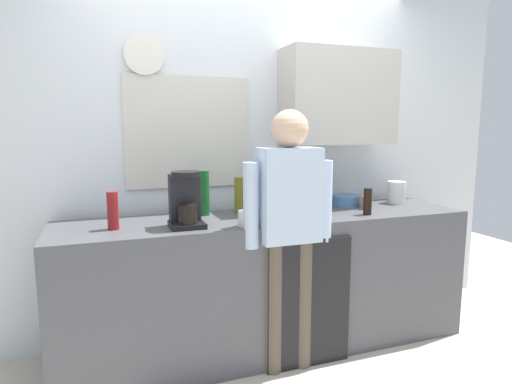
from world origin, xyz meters
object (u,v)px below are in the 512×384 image
object	(u,v)px
coffee_maker	(186,202)
dish_soap	(309,197)
bottle_red_vinegar	(113,211)
bottle_clear_soda	(322,194)
cup_terracotta_mug	(367,203)
bottle_dark_sauce	(368,201)
storage_canister	(396,192)
person_at_sink	(289,220)
cup_white_mug	(245,219)
bottle_olive_oil	(239,195)
bottle_green_wine	(204,193)
mixing_bowl	(345,200)

from	to	relation	value
coffee_maker	dish_soap	world-z (taller)	coffee_maker
bottle_red_vinegar	bottle_clear_soda	xyz separation A→B (m)	(1.34, -0.01, 0.03)
coffee_maker	cup_terracotta_mug	xyz separation A→B (m)	(1.33, 0.11, -0.10)
bottle_red_vinegar	bottle_dark_sauce	bearing A→B (deg)	-4.64
storage_canister	person_at_sink	world-z (taller)	person_at_sink
bottle_red_vinegar	bottle_dark_sauce	world-z (taller)	bottle_red_vinegar
bottle_dark_sauce	cup_terracotta_mug	bearing A→B (deg)	57.36
cup_white_mug	bottle_dark_sauce	bearing A→B (deg)	3.57
storage_canister	person_at_sink	size ratio (longest dim) A/B	0.11
bottle_red_vinegar	person_at_sink	distance (m)	1.02
cup_terracotta_mug	dish_soap	size ratio (longest dim) A/B	0.51
bottle_dark_sauce	dish_soap	world-z (taller)	same
bottle_olive_oil	storage_canister	bearing A→B (deg)	-0.94
bottle_olive_oil	cup_terracotta_mug	xyz separation A→B (m)	(0.92, -0.15, -0.08)
bottle_clear_soda	storage_canister	xyz separation A→B (m)	(0.76, 0.19, -0.05)
bottle_clear_soda	bottle_red_vinegar	bearing A→B (deg)	179.62
bottle_red_vinegar	bottle_green_wine	bearing A→B (deg)	21.10
dish_soap	storage_canister	xyz separation A→B (m)	(0.73, -0.05, 0.01)
coffee_maker	mixing_bowl	world-z (taller)	coffee_maker
bottle_dark_sauce	cup_white_mug	distance (m)	0.89
person_at_sink	dish_soap	bearing A→B (deg)	57.64
dish_soap	bottle_olive_oil	bearing A→B (deg)	-177.12
storage_canister	bottle_green_wine	bearing A→B (deg)	178.18
bottle_olive_oil	person_at_sink	world-z (taller)	person_at_sink
coffee_maker	storage_canister	xyz separation A→B (m)	(1.69, 0.24, -0.06)
coffee_maker	person_at_sink	world-z (taller)	person_at_sink
bottle_green_wine	cup_terracotta_mug	world-z (taller)	bottle_green_wine
cup_white_mug	dish_soap	distance (m)	0.76
bottle_olive_oil	storage_canister	size ratio (longest dim) A/B	1.47
bottle_dark_sauce	cup_terracotta_mug	distance (m)	0.22
bottle_red_vinegar	storage_canister	bearing A→B (deg)	4.84
bottle_green_wine	bottle_red_vinegar	world-z (taller)	bottle_green_wine
bottle_clear_soda	storage_canister	distance (m)	0.78
dish_soap	person_at_sink	size ratio (longest dim) A/B	0.11
cup_white_mug	person_at_sink	distance (m)	0.26
mixing_bowl	bottle_clear_soda	bearing A→B (deg)	-145.62
coffee_maker	cup_white_mug	world-z (taller)	coffee_maker
dish_soap	person_at_sink	xyz separation A→B (m)	(-0.38, -0.48, -0.04)
mixing_bowl	bottle_olive_oil	bearing A→B (deg)	-179.09
bottle_green_wine	bottle_dark_sauce	world-z (taller)	bottle_green_wine
bottle_green_wine	bottle_olive_oil	distance (m)	0.24
bottle_clear_soda	mixing_bowl	xyz separation A→B (m)	(0.32, 0.22, -0.10)
dish_soap	person_at_sink	world-z (taller)	person_at_sink
coffee_maker	storage_canister	world-z (taller)	coffee_maker
bottle_olive_oil	bottle_dark_sauce	size ratio (longest dim) A/B	1.39
storage_canister	person_at_sink	xyz separation A→B (m)	(-1.11, -0.43, -0.05)
coffee_maker	cup_white_mug	distance (m)	0.36
bottle_red_vinegar	cup_terracotta_mug	xyz separation A→B (m)	(1.74, 0.05, -0.06)
cup_terracotta_mug	dish_soap	distance (m)	0.42
mixing_bowl	person_at_sink	distance (m)	0.82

